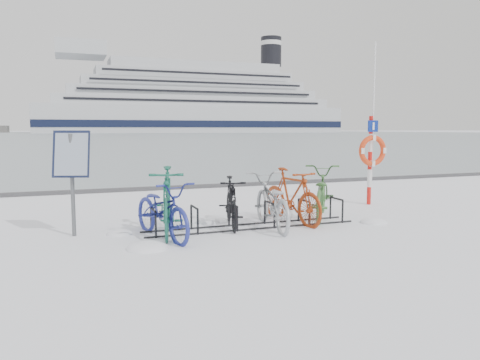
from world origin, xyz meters
The scene contains 14 objects.
ground centered at (0.00, 0.00, 0.00)m, with size 900.00×900.00×0.00m, color white.
ice_sheet centered at (0.00, 155.00, 0.01)m, with size 400.00×298.00×0.02m, color #9EAAB2.
quay_edge centered at (0.00, 5.90, 0.05)m, with size 400.00×0.25×0.10m, color #3F3F42.
bike_rack centered at (0.00, 0.00, 0.18)m, with size 4.00×0.48×0.46m.
info_board centered at (-3.07, 0.38, 1.28)m, with size 0.63×0.40×1.78m.
lifebuoy_station centered at (3.63, 1.40, 1.29)m, with size 0.74×0.22×3.83m.
cruise_ferry centered at (53.87, 205.23, 12.57)m, with size 140.51×26.49×46.17m.
bike_0 centered at (-1.68, -0.20, 0.50)m, with size 0.66×1.90×1.00m, color navy.
bike_1 centered at (-1.54, 0.06, 0.59)m, with size 0.56×1.98×1.19m, color #185E49.
bike_2 centered at (-0.31, 0.23, 0.48)m, with size 0.45×1.60×0.96m, color black.
bike_3 centered at (0.34, -0.11, 0.51)m, with size 0.68×1.95×1.02m, color #A0A4A8.
bike_4 centered at (0.90, 0.17, 0.54)m, with size 0.51×1.81×1.09m, color #9F3714.
bike_5 centered at (1.69, 0.43, 0.54)m, with size 0.71×2.05×1.08m, color #3B6E34.
snow_drifts centered at (-0.66, -0.25, 0.00)m, with size 5.19×2.12×0.22m.
Camera 1 is at (-3.16, -7.83, 1.80)m, focal length 35.00 mm.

